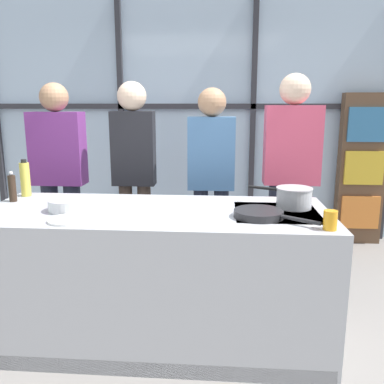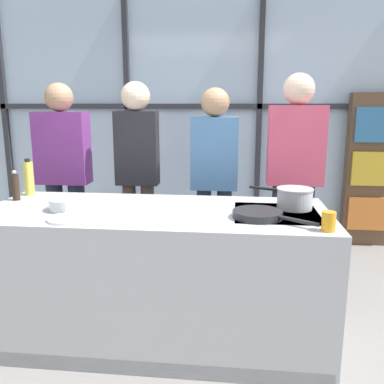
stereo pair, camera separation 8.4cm
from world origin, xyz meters
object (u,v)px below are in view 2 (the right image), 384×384
spectator_center_left (137,166)px  pepper_grinder (15,187)px  frying_pan (258,214)px  saucepan (294,198)px  white_plate (69,219)px  spectator_far_right (295,169)px  juice_glass_near (329,221)px  spectator_far_left (64,170)px  spectator_center_right (214,173)px  mixing_bowl (69,203)px  oil_bottle (29,178)px

spectator_center_left → pepper_grinder: bearing=48.1°
spectator_center_left → frying_pan: spectator_center_left is taller
saucepan → white_plate: 1.42m
spectator_far_right → juice_glass_near: size_ratio=16.90×
frying_pan → juice_glass_near: juice_glass_near is taller
frying_pan → white_plate: 1.12m
spectator_far_left → white_plate: size_ratio=6.98×
saucepan → spectator_far_right: bearing=82.5°
spectator_center_right → white_plate: (-0.79, -1.21, -0.08)m
spectator_center_left → mixing_bowl: spectator_center_left is taller
saucepan → spectator_far_left: bearing=157.2°
oil_bottle → spectator_center_left: bearing=41.2°
mixing_bowl → juice_glass_near: bearing=-10.4°
spectator_center_left → oil_bottle: bearing=41.2°
spectator_far_right → mixing_bowl: bearing=32.3°
saucepan → mixing_bowl: (-1.45, -0.18, -0.03)m
spectator_far_left → juice_glass_near: 2.39m
spectator_center_left → spectator_far_right: bearing=-180.0°
spectator_center_right → pepper_grinder: size_ratio=7.90×
spectator_far_right → spectator_center_left: bearing=0.0°
spectator_center_right → juice_glass_near: bearing=118.2°
oil_bottle → juice_glass_near: size_ratio=2.56×
frying_pan → spectator_far_right: bearing=71.7°
pepper_grinder → spectator_center_left: bearing=48.1°
frying_pan → pepper_grinder: pepper_grinder is taller
spectator_center_left → spectator_far_right: (1.34, 0.00, -0.01)m
spectator_far_left → spectator_center_left: spectator_center_left is taller
spectator_center_right → oil_bottle: (-1.35, -0.60, 0.04)m
spectator_center_left → white_plate: size_ratio=7.02×
white_plate → oil_bottle: size_ratio=0.91×
spectator_center_left → white_plate: spectator_center_left is taller
spectator_center_right → white_plate: 1.45m
spectator_far_right → spectator_center_right: bearing=0.0°
spectator_far_left → spectator_center_right: (1.34, -0.00, -0.00)m
pepper_grinder → white_plate: bearing=-37.8°
frying_pan → white_plate: size_ratio=1.89×
spectator_far_left → mixing_bowl: size_ratio=6.88×
spectator_center_left → pepper_grinder: spectator_center_left is taller
saucepan → frying_pan: bearing=-133.5°
spectator_center_right → oil_bottle: size_ratio=6.20×
frying_pan → mixing_bowl: 1.21m
white_plate → spectator_center_right: bearing=57.0°
mixing_bowl → spectator_far_left: bearing=115.0°
white_plate → mixing_bowl: size_ratio=0.98×
spectator_far_left → mixing_bowl: (0.46, -0.98, -0.05)m
spectator_center_right → frying_pan: 1.10m
white_plate → juice_glass_near: bearing=-2.2°
spectator_center_right → juice_glass_near: 1.44m
pepper_grinder → spectator_center_right: bearing=29.5°
spectator_center_left → spectator_center_right: spectator_center_left is taller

